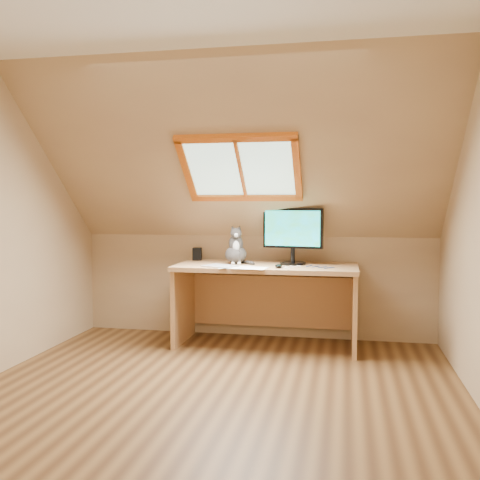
# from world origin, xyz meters

# --- Properties ---
(ground) EXTENTS (3.50, 3.50, 0.00)m
(ground) POSITION_xyz_m (0.00, 0.00, 0.00)
(ground) COLOR brown
(ground) RESTS_ON ground
(room_shell) EXTENTS (3.52, 3.52, 2.41)m
(room_shell) POSITION_xyz_m (0.00, -0.09, 1.43)
(room_shell) COLOR tan
(room_shell) RESTS_ON ground
(desk) EXTENTS (1.66, 0.73, 0.76)m
(desk) POSITION_xyz_m (0.17, 1.45, 0.53)
(desk) COLOR tan
(desk) RESTS_ON ground
(monitor) EXTENTS (0.56, 0.24, 0.52)m
(monitor) POSITION_xyz_m (0.41, 1.45, 1.06)
(monitor) COLOR black
(monitor) RESTS_ON desk
(cat) EXTENTS (0.25, 0.28, 0.37)m
(cat) POSITION_xyz_m (-0.12, 1.41, 0.89)
(cat) COLOR #383432
(cat) RESTS_ON desk
(desk_speaker) EXTENTS (0.10, 0.10, 0.12)m
(desk_speaker) POSITION_xyz_m (-0.56, 1.63, 0.82)
(desk_speaker) COLOR black
(desk_speaker) RESTS_ON desk
(graphics_tablet) EXTENTS (0.34, 0.30, 0.01)m
(graphics_tablet) POSITION_xyz_m (-0.21, 1.14, 0.76)
(graphics_tablet) COLOR #B2B2B7
(graphics_tablet) RESTS_ON desk
(mouse) EXTENTS (0.06, 0.11, 0.03)m
(mouse) POSITION_xyz_m (0.31, 1.16, 0.78)
(mouse) COLOR black
(mouse) RESTS_ON desk
(papers) EXTENTS (0.33, 0.27, 0.00)m
(papers) POSITION_xyz_m (0.02, 1.12, 0.76)
(papers) COLOR white
(papers) RESTS_ON desk
(cables) EXTENTS (0.51, 0.26, 0.01)m
(cables) POSITION_xyz_m (0.56, 1.26, 0.76)
(cables) COLOR silver
(cables) RESTS_ON desk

